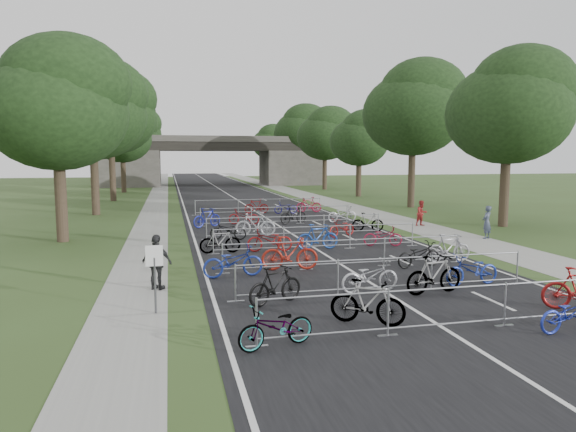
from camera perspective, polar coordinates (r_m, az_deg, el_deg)
name	(u,v)px	position (r m, az deg, el deg)	size (l,w,h in m)	color
ground	(447,331)	(13.08, 17.28, -12.09)	(200.00, 200.00, 0.00)	#354B20
road	(224,192)	(61.12, -7.09, 2.67)	(11.00, 140.00, 0.01)	black
sidewalk_right	(290,191)	(62.47, 0.24, 2.80)	(3.00, 140.00, 0.01)	gray
sidewalk_left	(159,193)	(60.80, -14.14, 2.50)	(2.00, 140.00, 0.01)	gray
lane_markings	(224,192)	(61.12, -7.09, 2.67)	(0.12, 140.00, 0.00)	silver
overpass_bridge	(213,161)	(75.92, -8.33, 6.07)	(31.00, 8.00, 7.05)	#43413C
park_sign	(155,266)	(13.95, -14.61, -5.44)	(0.45, 0.06, 1.83)	#4C4C51
tree_left_0	(58,107)	(27.15, -24.16, 11.02)	(6.72, 6.72, 10.25)	#33261C
tree_right_0	(511,108)	(33.07, 23.51, 10.90)	(7.17, 7.17, 10.93)	#33261C
tree_left_1	(93,111)	(39.03, -20.82, 10.83)	(7.56, 7.56, 11.53)	#33261C
tree_right_1	(415,110)	(43.38, 13.93, 11.39)	(8.18, 8.18, 12.47)	#33261C
tree_left_2	(111,113)	(50.98, -19.05, 10.72)	(8.40, 8.40, 12.81)	#33261C
tree_right_2	(360,139)	(54.23, 8.05, 8.45)	(6.16, 6.16, 9.39)	#33261C
tree_left_3	(123,136)	(62.82, -17.87, 8.43)	(6.72, 6.72, 10.25)	#33261C
tree_right_3	(326,135)	(65.60, 4.24, 9.01)	(7.17, 7.17, 10.93)	#33261C
tree_left_4	(130,134)	(74.81, -17.14, 8.73)	(7.56, 7.56, 11.53)	#33261C
tree_right_4	(302,131)	(77.17, 1.56, 9.39)	(8.18, 8.18, 12.47)	#33261C
tree_left_5	(135,132)	(86.81, -16.60, 8.95)	(8.40, 8.40, 12.81)	#33261C
tree_right_5	(284,146)	(88.76, -0.42, 7.76)	(6.16, 6.16, 9.39)	#33261C
tree_left_6	(140,144)	(98.73, -16.16, 7.70)	(6.72, 6.72, 10.25)	#33261C
tree_right_6	(271,142)	(100.52, -1.94, 8.18)	(7.17, 7.17, 10.93)	#33261C
barrier_row_0	(448,309)	(12.92, 17.37, -9.80)	(9.70, 0.08, 1.10)	#96989D
barrier_row_1	(386,275)	(16.02, 10.81, -6.44)	(9.70, 0.08, 1.10)	#96989D
barrier_row_2	(346,253)	(19.29, 6.47, -4.14)	(9.70, 0.08, 1.10)	#96989D
barrier_row_3	(317,238)	(22.85, 3.28, -2.43)	(9.70, 0.08, 1.10)	#96989D
barrier_row_4	(296,226)	(26.67, 0.86, -1.12)	(9.70, 0.08, 1.10)	#96989D
barrier_row_5	(276,215)	(31.51, -1.33, 0.06)	(9.70, 0.08, 1.10)	#96989D
barrier_row_6	(259,206)	(37.37, -3.21, 1.08)	(9.70, 0.08, 1.10)	#96989D
bike_0	(276,327)	(11.31, -1.30, -12.26)	(0.62, 1.79, 0.94)	#96989D
bike_1	(367,303)	(12.92, 8.82, -9.49)	(0.53, 1.87, 1.13)	#96989D
bike_2	(571,314)	(13.96, 28.90, -9.47)	(0.61, 1.75, 0.92)	#1C2C9F
bike_4	(275,285)	(14.49, -1.40, -7.72)	(0.51, 1.80, 1.08)	black
bike_5	(370,276)	(15.96, 9.08, -6.63)	(0.66, 1.89, 0.99)	#A5A6AD
bike_6	(434,275)	(16.14, 15.92, -6.31)	(0.56, 1.97, 1.18)	#96989D
bike_7	(472,270)	(17.57, 19.81, -5.68)	(0.67, 1.93, 1.02)	navy
bike_8	(233,262)	(17.76, -6.13, -5.06)	(0.73, 2.09, 1.10)	navy
bike_9	(290,254)	(18.70, 0.20, -4.19)	(0.59, 2.08, 1.25)	maroon
bike_10	(419,255)	(19.80, 14.33, -4.21)	(0.64, 1.85, 0.97)	black
bike_11	(448,248)	(21.06, 17.39, -3.44)	(0.53, 1.88, 1.13)	gray
bike_12	(220,241)	(22.18, -7.56, -2.80)	(0.49, 1.75, 1.05)	#96989D
bike_13	(270,240)	(22.34, -2.04, -2.71)	(0.69, 1.97, 1.03)	maroon
bike_14	(318,237)	(22.88, 3.31, -2.34)	(0.54, 1.93, 1.16)	#1A3E93
bike_15	(383,236)	(24.14, 10.49, -2.24)	(0.62, 1.77, 0.93)	maroon
bike_16	(228,230)	(25.70, -6.68, -1.61)	(0.64, 1.83, 0.96)	black
bike_17	(255,224)	(26.71, -3.65, -0.95)	(0.59, 2.09, 1.26)	#B6B8BE
bike_18	(342,228)	(26.69, 6.03, -1.30)	(0.64, 1.83, 0.96)	maroon
bike_19	(368,222)	(28.70, 8.86, -0.70)	(0.49, 1.75, 1.05)	#96989D
bike_20	(207,218)	(30.44, -8.99, -0.20)	(0.54, 1.90, 1.14)	navy
bike_21	(244,217)	(31.44, -4.94, -0.06)	(0.66, 1.89, 0.99)	maroon
bike_22	(293,215)	(31.64, 0.61, 0.14)	(0.54, 1.90, 1.14)	black
bike_23	(342,214)	(32.74, 6.02, 0.21)	(0.68, 1.94, 1.02)	#B1B0B8
bike_25	(257,206)	(37.59, -3.52, 1.09)	(0.50, 1.76, 1.06)	maroon
bike_26	(286,208)	(37.33, -0.25, 0.93)	(0.59, 1.71, 0.90)	navy
bike_27	(309,205)	(38.14, 2.33, 1.25)	(0.54, 1.92, 1.16)	maroon
pedestrian_a	(487,222)	(27.72, 21.22, -0.67)	(0.61, 0.40, 1.68)	#363F52
pedestrian_b	(422,213)	(31.74, 14.64, 0.29)	(0.74, 0.58, 1.52)	maroon
pedestrian_c	(157,263)	(16.46, -14.36, -5.03)	(1.02, 0.42, 1.73)	#232426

